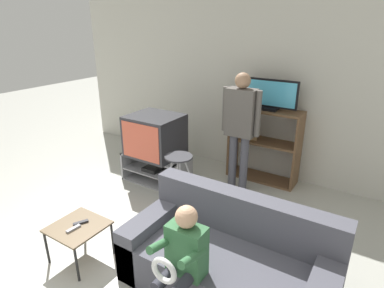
{
  "coord_description": "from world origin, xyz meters",
  "views": [
    {
      "loc": [
        1.92,
        -1.1,
        2.26
      ],
      "look_at": [
        0.04,
        1.86,
        0.9
      ],
      "focal_mm": 30.0,
      "sensor_mm": 36.0,
      "label": 1
    }
  ],
  "objects_px": {
    "television_main": "(155,135)",
    "media_shelf": "(264,144)",
    "couch": "(229,262)",
    "remote_control_white": "(73,229)",
    "television_flat": "(269,95)",
    "person_seated_child": "(181,259)",
    "snack_table": "(78,229)",
    "remote_control_black": "(81,223)",
    "tv_stand": "(156,167)",
    "person_standing_adult": "(240,123)",
    "folding_stool": "(179,166)"
  },
  "relations": [
    {
      "from": "television_main",
      "to": "folding_stool",
      "type": "relative_size",
      "value": 1.02
    },
    {
      "from": "television_flat",
      "to": "remote_control_white",
      "type": "xyz_separation_m",
      "value": [
        -0.89,
        -2.68,
        -0.89
      ]
    },
    {
      "from": "person_standing_adult",
      "to": "snack_table",
      "type": "bearing_deg",
      "value": -109.3
    },
    {
      "from": "folding_stool",
      "to": "person_seated_child",
      "type": "height_order",
      "value": "person_seated_child"
    },
    {
      "from": "remote_control_white",
      "to": "person_standing_adult",
      "type": "xyz_separation_m",
      "value": [
        0.72,
        2.16,
        0.61
      ]
    },
    {
      "from": "remote_control_black",
      "to": "person_standing_adult",
      "type": "bearing_deg",
      "value": 97.92
    },
    {
      "from": "couch",
      "to": "remote_control_white",
      "type": "bearing_deg",
      "value": -159.71
    },
    {
      "from": "media_shelf",
      "to": "couch",
      "type": "height_order",
      "value": "media_shelf"
    },
    {
      "from": "folding_stool",
      "to": "couch",
      "type": "xyz_separation_m",
      "value": [
        1.15,
        -0.9,
        -0.28
      ]
    },
    {
      "from": "folding_stool",
      "to": "person_seated_child",
      "type": "relative_size",
      "value": 0.7
    },
    {
      "from": "remote_control_black",
      "to": "couch",
      "type": "height_order",
      "value": "couch"
    },
    {
      "from": "snack_table",
      "to": "remote_control_white",
      "type": "relative_size",
      "value": 3.41
    },
    {
      "from": "media_shelf",
      "to": "couch",
      "type": "xyz_separation_m",
      "value": [
        0.52,
        -2.19,
        -0.28
      ]
    },
    {
      "from": "media_shelf",
      "to": "folding_stool",
      "type": "height_order",
      "value": "media_shelf"
    },
    {
      "from": "tv_stand",
      "to": "person_standing_adult",
      "type": "bearing_deg",
      "value": 16.86
    },
    {
      "from": "person_seated_child",
      "to": "television_flat",
      "type": "bearing_deg",
      "value": 97.27
    },
    {
      "from": "snack_table",
      "to": "television_flat",
      "type": "bearing_deg",
      "value": 70.89
    },
    {
      "from": "television_flat",
      "to": "remote_control_white",
      "type": "bearing_deg",
      "value": -108.42
    },
    {
      "from": "television_flat",
      "to": "remote_control_white",
      "type": "height_order",
      "value": "television_flat"
    },
    {
      "from": "remote_control_white",
      "to": "person_seated_child",
      "type": "bearing_deg",
      "value": 5.69
    },
    {
      "from": "remote_control_white",
      "to": "person_standing_adult",
      "type": "relative_size",
      "value": 0.09
    },
    {
      "from": "snack_table",
      "to": "person_standing_adult",
      "type": "distance_m",
      "value": 2.32
    },
    {
      "from": "remote_control_black",
      "to": "person_seated_child",
      "type": "distance_m",
      "value": 1.27
    },
    {
      "from": "snack_table",
      "to": "person_seated_child",
      "type": "relative_size",
      "value": 0.49
    },
    {
      "from": "media_shelf",
      "to": "television_main",
      "type": "bearing_deg",
      "value": -145.41
    },
    {
      "from": "television_flat",
      "to": "folding_stool",
      "type": "height_order",
      "value": "television_flat"
    },
    {
      "from": "media_shelf",
      "to": "remote_control_white",
      "type": "height_order",
      "value": "media_shelf"
    },
    {
      "from": "tv_stand",
      "to": "folding_stool",
      "type": "relative_size",
      "value": 1.34
    },
    {
      "from": "television_flat",
      "to": "couch",
      "type": "distance_m",
      "value": 2.44
    },
    {
      "from": "snack_table",
      "to": "person_seated_child",
      "type": "bearing_deg",
      "value": -1.84
    },
    {
      "from": "television_flat",
      "to": "person_seated_child",
      "type": "xyz_separation_m",
      "value": [
        0.34,
        -2.66,
        -0.7
      ]
    },
    {
      "from": "tv_stand",
      "to": "snack_table",
      "type": "xyz_separation_m",
      "value": [
        0.42,
        -1.75,
        0.14
      ]
    },
    {
      "from": "snack_table",
      "to": "couch",
      "type": "bearing_deg",
      "value": 17.88
    },
    {
      "from": "snack_table",
      "to": "person_seated_child",
      "type": "xyz_separation_m",
      "value": [
        1.25,
        -0.04,
        0.24
      ]
    },
    {
      "from": "media_shelf",
      "to": "television_flat",
      "type": "relative_size",
      "value": 1.37
    },
    {
      "from": "television_main",
      "to": "person_seated_child",
      "type": "height_order",
      "value": "television_main"
    },
    {
      "from": "television_main",
      "to": "remote_control_black",
      "type": "height_order",
      "value": "television_main"
    },
    {
      "from": "television_flat",
      "to": "folding_stool",
      "type": "bearing_deg",
      "value": -116.93
    },
    {
      "from": "person_seated_child",
      "to": "media_shelf",
      "type": "bearing_deg",
      "value": 97.65
    },
    {
      "from": "media_shelf",
      "to": "snack_table",
      "type": "bearing_deg",
      "value": -108.56
    },
    {
      "from": "media_shelf",
      "to": "television_flat",
      "type": "distance_m",
      "value": 0.73
    },
    {
      "from": "television_flat",
      "to": "television_main",
      "type": "bearing_deg",
      "value": -146.48
    },
    {
      "from": "television_main",
      "to": "media_shelf",
      "type": "height_order",
      "value": "media_shelf"
    },
    {
      "from": "media_shelf",
      "to": "remote_control_black",
      "type": "relative_size",
      "value": 7.57
    },
    {
      "from": "folding_stool",
      "to": "remote_control_black",
      "type": "height_order",
      "value": "folding_stool"
    },
    {
      "from": "tv_stand",
      "to": "television_main",
      "type": "bearing_deg",
      "value": -53.89
    },
    {
      "from": "tv_stand",
      "to": "television_main",
      "type": "xyz_separation_m",
      "value": [
        0.0,
        -0.01,
        0.51
      ]
    },
    {
      "from": "person_seated_child",
      "to": "couch",
      "type": "bearing_deg",
      "value": 71.8
    },
    {
      "from": "tv_stand",
      "to": "couch",
      "type": "height_order",
      "value": "couch"
    },
    {
      "from": "remote_control_black",
      "to": "tv_stand",
      "type": "bearing_deg",
      "value": 131.39
    }
  ]
}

